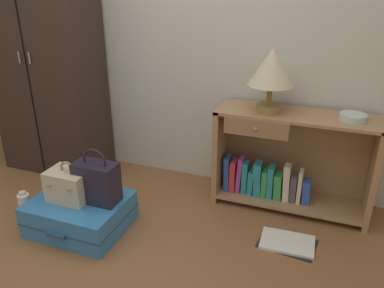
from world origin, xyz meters
TOP-DOWN VIEW (x-y plane):
  - ground_plane at (0.00, 0.00)m, footprint 9.00×9.00m
  - back_wall at (0.00, 1.50)m, footprint 6.40×0.10m
  - wardrobe at (-1.16, 1.20)m, footprint 0.88×0.47m
  - bookshelf at (0.86, 1.26)m, footprint 1.12×0.37m
  - table_lamp at (0.70, 1.21)m, footprint 0.32×0.32m
  - bowl at (1.26, 1.24)m, footprint 0.17×0.17m
  - suitcase_large at (-0.39, 0.44)m, footprint 0.63×0.53m
  - train_case at (-0.45, 0.44)m, footprint 0.28×0.21m
  - handbag at (-0.26, 0.48)m, footprint 0.29×0.16m
  - bottle at (-0.85, 0.41)m, footprint 0.08×0.08m
  - open_book_on_floor at (0.97, 0.76)m, footprint 0.38×0.28m

SIDE VIEW (x-z plane):
  - ground_plane at x=0.00m, z-range 0.00..0.00m
  - open_book_on_floor at x=0.97m, z-range 0.00..0.02m
  - bottle at x=-0.85m, z-range -0.01..0.20m
  - suitcase_large at x=-0.39m, z-range 0.00..0.22m
  - train_case at x=-0.45m, z-range 0.19..0.47m
  - bookshelf at x=0.86m, z-range -0.02..0.71m
  - handbag at x=-0.26m, z-range 0.18..0.56m
  - bowl at x=1.26m, z-range 0.74..0.78m
  - wardrobe at x=-1.16m, z-range 0.00..2.06m
  - table_lamp at x=0.70m, z-range 0.82..1.25m
  - back_wall at x=0.00m, z-range 0.00..2.60m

